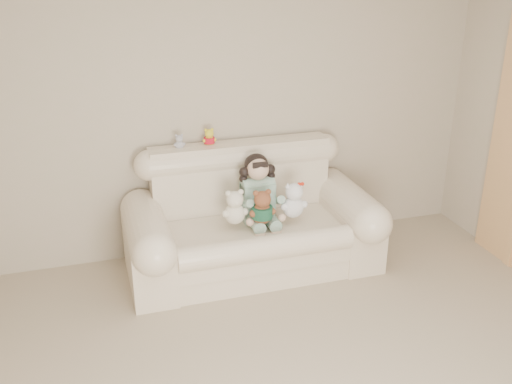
% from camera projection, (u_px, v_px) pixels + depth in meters
% --- Properties ---
extents(wall_back, '(4.50, 0.00, 4.50)m').
position_uv_depth(wall_back, '(231.00, 108.00, 5.04)').
color(wall_back, '#B6A491').
rests_on(wall_back, ground).
extents(sofa, '(2.10, 0.95, 1.03)m').
position_uv_depth(sofa, '(252.00, 214.00, 4.90)').
color(sofa, beige).
rests_on(sofa, floor).
extents(seated_child, '(0.37, 0.44, 0.59)m').
position_uv_depth(seated_child, '(258.00, 187.00, 4.92)').
color(seated_child, '#317755').
rests_on(seated_child, sofa).
extents(brown_teddy, '(0.26, 0.22, 0.34)m').
position_uv_depth(brown_teddy, '(262.00, 204.00, 4.70)').
color(brown_teddy, brown).
rests_on(brown_teddy, sofa).
extents(white_cat, '(0.25, 0.21, 0.37)m').
position_uv_depth(white_cat, '(294.00, 196.00, 4.81)').
color(white_cat, white).
rests_on(white_cat, sofa).
extents(cream_teddy, '(0.26, 0.23, 0.34)m').
position_uv_depth(cream_teddy, '(235.00, 204.00, 4.70)').
color(cream_teddy, silver).
rests_on(cream_teddy, sofa).
extents(yellow_mini_bear, '(0.14, 0.12, 0.18)m').
position_uv_depth(yellow_mini_bear, '(209.00, 136.00, 4.95)').
color(yellow_mini_bear, '#FFF035').
rests_on(yellow_mini_bear, sofa).
extents(grey_mini_plush, '(0.10, 0.08, 0.16)m').
position_uv_depth(grey_mini_plush, '(179.00, 140.00, 4.87)').
color(grey_mini_plush, '#B3B3BA').
rests_on(grey_mini_plush, sofa).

